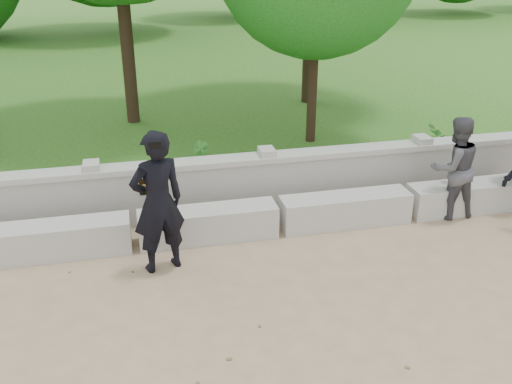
{
  "coord_description": "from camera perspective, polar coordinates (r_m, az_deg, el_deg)",
  "views": [
    {
      "loc": [
        0.06,
        -5.05,
        3.81
      ],
      "look_at": [
        1.56,
        1.42,
        0.86
      ],
      "focal_mm": 40.0,
      "sensor_mm": 36.0,
      "label": 1
    }
  ],
  "objects": [
    {
      "name": "visitor_left",
      "position": [
        8.76,
        19.2,
        2.29
      ],
      "size": [
        0.77,
        0.61,
        1.54
      ],
      "color": "#46474C",
      "rests_on": "ground"
    },
    {
      "name": "parapet_wall",
      "position": [
        8.35,
        -12.37,
        -0.24
      ],
      "size": [
        12.5,
        0.35,
        0.9
      ],
      "color": "#AFADA6",
      "rests_on": "ground"
    },
    {
      "name": "shrub_c",
      "position": [
        10.36,
        18.03,
        4.58
      ],
      "size": [
        0.76,
        0.77,
        0.65
      ],
      "primitive_type": "imported",
      "rotation": [
        0.0,
        0.0,
        4.05
      ],
      "color": "#357628",
      "rests_on": "lawn"
    },
    {
      "name": "man_main",
      "position": [
        6.95,
        -9.8,
        -1.04
      ],
      "size": [
        0.76,
        0.7,
        1.82
      ],
      "color": "black",
      "rests_on": "ground"
    },
    {
      "name": "concrete_bench",
      "position": [
        7.82,
        -12.06,
        -3.89
      ],
      "size": [
        11.9,
        0.45,
        0.45
      ],
      "color": "#BBB8B0",
      "rests_on": "ground"
    },
    {
      "name": "lawn",
      "position": [
        19.4,
        -13.32,
        12.4
      ],
      "size": [
        40.0,
        22.0,
        0.25
      ],
      "primitive_type": "cube",
      "color": "#255818",
      "rests_on": "ground"
    },
    {
      "name": "ground",
      "position": [
        6.32,
        -11.26,
        -13.61
      ],
      "size": [
        80.0,
        80.0,
        0.0
      ],
      "primitive_type": "plane",
      "color": "tan",
      "rests_on": "ground"
    },
    {
      "name": "shrub_b",
      "position": [
        9.32,
        -5.46,
        3.29
      ],
      "size": [
        0.38,
        0.4,
        0.57
      ],
      "primitive_type": "imported",
      "rotation": [
        0.0,
        0.0,
        2.15
      ],
      "color": "#357628",
      "rests_on": "lawn"
    }
  ]
}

